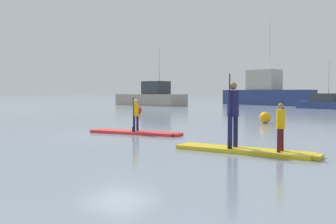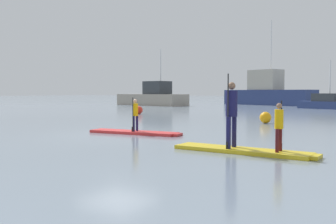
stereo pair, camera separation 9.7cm
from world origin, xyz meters
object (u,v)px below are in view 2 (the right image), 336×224
at_px(paddleboard_near, 135,132).
at_px(mooring_buoy_near, 139,110).
at_px(fishing_boat_white_large, 267,93).
at_px(mooring_buoy_mid, 265,118).
at_px(motor_boat_small_navy, 153,97).
at_px(paddler_child_front, 279,124).
at_px(paddler_child_solo, 135,113).
at_px(paddleboard_far, 243,151).
at_px(paddler_adult, 231,110).
at_px(fishing_boat_green_midground, 326,103).

bearing_deg(paddleboard_near, mooring_buoy_near, 126.92).
height_order(fishing_boat_white_large, mooring_buoy_mid, fishing_boat_white_large).
bearing_deg(motor_boat_small_navy, paddler_child_front, -49.54).
distance_m(paddler_child_solo, paddler_child_front, 6.30).
bearing_deg(paddleboard_near, paddleboard_far, -21.56).
xyz_separation_m(paddler_adult, mooring_buoy_mid, (-2.33, 9.32, -0.80)).
height_order(fishing_boat_green_midground, motor_boat_small_navy, motor_boat_small_navy).
bearing_deg(fishing_boat_white_large, paddleboard_near, -78.97).
height_order(paddler_adult, mooring_buoy_mid, paddler_adult).
distance_m(paddler_child_front, motor_boat_small_navy, 35.56).
bearing_deg(mooring_buoy_near, fishing_boat_white_large, 87.09).
bearing_deg(fishing_boat_green_midground, mooring_buoy_mid, -87.16).
xyz_separation_m(paddler_child_solo, motor_boat_small_navy, (-17.10, 25.06, 0.15)).
relative_size(paddler_child_solo, fishing_boat_white_large, 0.11).
distance_m(paddleboard_near, motor_boat_small_navy, 30.34).
distance_m(paddleboard_near, mooring_buoy_mid, 7.70).
distance_m(paddler_adult, mooring_buoy_mid, 9.64).
height_order(paddleboard_far, motor_boat_small_navy, motor_boat_small_navy).
height_order(paddler_child_solo, mooring_buoy_mid, paddler_child_solo).
bearing_deg(mooring_buoy_mid, paddler_child_solo, -108.17).
height_order(paddleboard_far, mooring_buoy_near, mooring_buoy_near).
height_order(paddler_child_front, fishing_boat_green_midground, fishing_boat_green_midground).
xyz_separation_m(motor_boat_small_navy, mooring_buoy_mid, (19.50, -17.75, -0.63)).
height_order(motor_boat_small_navy, mooring_buoy_mid, motor_boat_small_navy).
height_order(paddleboard_far, paddler_adult, paddler_adult).
bearing_deg(paddleboard_far, mooring_buoy_near, 136.21).
distance_m(paddler_child_front, mooring_buoy_near, 18.39).
bearing_deg(paddler_adult, motor_boat_small_navy, 128.88).
distance_m(motor_boat_small_navy, mooring_buoy_near, 17.53).
bearing_deg(mooring_buoy_mid, paddleboard_far, -73.98).
relative_size(paddleboard_far, paddler_child_front, 3.00).
bearing_deg(motor_boat_small_navy, fishing_boat_green_midground, 2.90).
height_order(paddleboard_far, mooring_buoy_mid, mooring_buoy_mid).
relative_size(paddleboard_far, fishing_boat_green_midground, 0.72).
xyz_separation_m(paddler_child_solo, fishing_boat_green_midground, (1.47, 26.00, -0.22)).
height_order(paddler_child_solo, fishing_boat_white_large, fishing_boat_white_large).
bearing_deg(paddler_child_solo, motor_boat_small_navy, 124.30).
bearing_deg(paddleboard_near, mooring_buoy_mid, 71.72).
distance_m(fishing_boat_white_large, fishing_boat_green_midground, 11.00).
xyz_separation_m(fishing_boat_green_midground, motor_boat_small_navy, (-18.57, -0.94, 0.37)).
bearing_deg(fishing_boat_white_large, mooring_buoy_mid, -71.14).
bearing_deg(paddler_adult, paddler_child_solo, 157.02).
bearing_deg(motor_boat_small_navy, paddler_child_solo, -55.70).
distance_m(paddleboard_far, paddler_adult, 1.09).
bearing_deg(mooring_buoy_near, fishing_boat_green_midground, 59.71).
relative_size(motor_boat_small_navy, mooring_buoy_mid, 16.36).
xyz_separation_m(paddleboard_far, mooring_buoy_near, (-12.80, 12.27, 0.22)).
xyz_separation_m(paddler_adult, fishing_boat_white_large, (-11.27, 35.49, 0.36)).
height_order(fishing_boat_white_large, fishing_boat_green_midground, fishing_boat_white_large).
bearing_deg(fishing_boat_white_large, paddleboard_far, -71.88).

